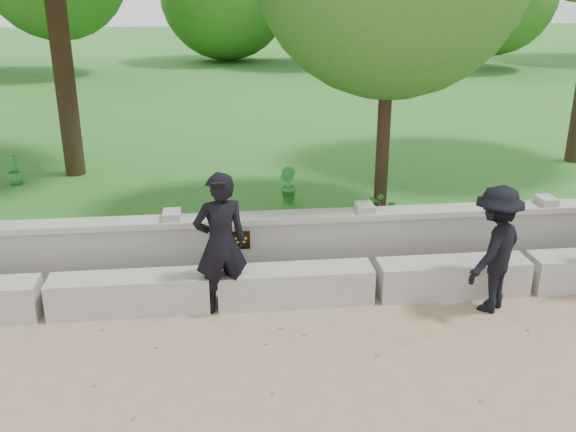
% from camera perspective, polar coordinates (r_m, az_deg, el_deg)
% --- Properties ---
extents(ground, '(80.00, 80.00, 0.00)m').
position_cam_1_polar(ground, '(6.38, -6.46, -16.03)').
color(ground, tan).
rests_on(ground, ground).
extents(lawn, '(40.00, 22.00, 0.25)m').
position_cam_1_polar(lawn, '(19.48, -6.73, 9.54)').
color(lawn, '#245A1D').
rests_on(lawn, ground).
extents(concrete_bench, '(11.90, 0.45, 0.45)m').
position_cam_1_polar(concrete_bench, '(7.89, -6.61, -6.48)').
color(concrete_bench, '#A9A7A0').
rests_on(concrete_bench, ground).
extents(parapet_wall, '(12.50, 0.35, 0.90)m').
position_cam_1_polar(parapet_wall, '(8.42, -6.69, -2.88)').
color(parapet_wall, '#9F9D96').
rests_on(parapet_wall, ground).
extents(man_main, '(0.71, 0.65, 1.74)m').
position_cam_1_polar(man_main, '(7.52, -6.01, -2.42)').
color(man_main, black).
rests_on(man_main, ground).
extents(visitor_mid, '(1.13, 1.10, 1.55)m').
position_cam_1_polar(visitor_mid, '(7.94, 17.91, -2.83)').
color(visitor_mid, black).
rests_on(visitor_mid, ground).
extents(shrub_b, '(0.38, 0.41, 0.59)m').
position_cam_1_polar(shrub_b, '(10.64, -0.05, 2.77)').
color(shrub_b, green).
rests_on(shrub_b, lawn).
extents(shrub_c, '(0.63, 0.59, 0.56)m').
position_cam_1_polar(shrub_c, '(9.39, 8.81, -0.05)').
color(shrub_c, green).
rests_on(shrub_c, lawn).
extents(shrub_d, '(0.42, 0.42, 0.57)m').
position_cam_1_polar(shrub_d, '(12.60, -23.16, 3.87)').
color(shrub_d, green).
rests_on(shrub_d, lawn).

